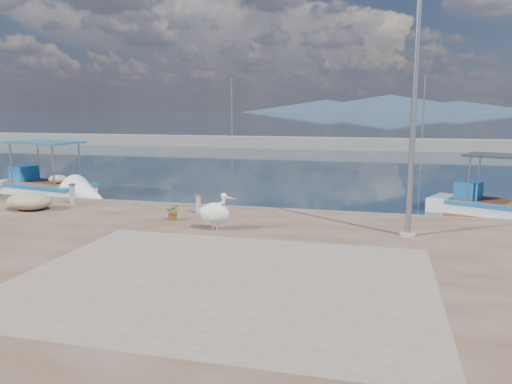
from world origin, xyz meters
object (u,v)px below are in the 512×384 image
object	(u,v)px
boat_right	(505,211)
bollard_near	(198,203)
boat_left	(46,191)
pelican	(215,212)
lamp_post	(413,123)

from	to	relation	value
boat_right	bollard_near	xyz separation A→B (m)	(-11.01, -4.55, 0.67)
boat_left	bollard_near	size ratio (longest dim) A/B	9.24
pelican	bollard_near	world-z (taller)	pelican
boat_right	lamp_post	xyz separation A→B (m)	(-3.93, -6.01, 3.58)
boat_left	pelican	size ratio (longest dim) A/B	5.38
lamp_post	bollard_near	world-z (taller)	lamp_post
bollard_near	boat_left	bearing A→B (deg)	155.41
boat_left	pelican	xyz separation A→B (m)	(10.98, -6.60, 0.82)
lamp_post	boat_right	bearing A→B (deg)	56.85
bollard_near	pelican	bearing A→B (deg)	-57.76
pelican	bollard_near	distance (m)	2.63
boat_right	pelican	distance (m)	11.79
pelican	lamp_post	xyz separation A→B (m)	(5.69, 0.76, 2.74)
boat_right	lamp_post	bearing A→B (deg)	-99.20
boat_left	boat_right	distance (m)	20.60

